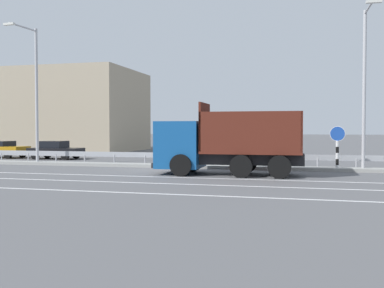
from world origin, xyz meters
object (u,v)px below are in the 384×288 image
object	(u,v)px
street_lamp_1	(34,88)
parked_car_2	(2,149)
parked_car_3	(56,150)
street_lamp_2	(365,81)
median_road_sign	(337,147)
dump_truck	(210,147)

from	to	relation	value
street_lamp_1	parked_car_2	world-z (taller)	street_lamp_1
parked_car_3	street_lamp_2	bearing A→B (deg)	75.79
parked_car_3	median_road_sign	bearing A→B (deg)	75.08
dump_truck	median_road_sign	bearing A→B (deg)	-63.29
median_road_sign	street_lamp_1	size ratio (longest dim) A/B	0.28
dump_truck	median_road_sign	size ratio (longest dim) A/B	3.02
median_road_sign	street_lamp_1	distance (m)	18.30
dump_truck	parked_car_3	bearing A→B (deg)	57.75
street_lamp_1	parked_car_3	size ratio (longest dim) A/B	2.18
dump_truck	median_road_sign	distance (m)	6.95
street_lamp_1	street_lamp_2	xyz separation A→B (m)	(19.29, 0.03, -0.04)
street_lamp_1	parked_car_2	size ratio (longest dim) A/B	2.05
dump_truck	parked_car_2	xyz separation A→B (m)	(-18.11, 8.25, -0.64)
dump_truck	parked_car_3	world-z (taller)	dump_truck
parked_car_2	median_road_sign	bearing A→B (deg)	82.60
median_road_sign	parked_car_2	bearing A→B (deg)	168.36
parked_car_2	parked_car_3	distance (m)	4.77
median_road_sign	parked_car_3	bearing A→B (deg)	166.26
street_lamp_2	parked_car_2	bearing A→B (deg)	168.84
street_lamp_2	parked_car_2	xyz separation A→B (m)	(-25.57, 5.04, -4.03)
median_road_sign	parked_car_3	size ratio (longest dim) A/B	0.61
median_road_sign	street_lamp_2	world-z (taller)	street_lamp_2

